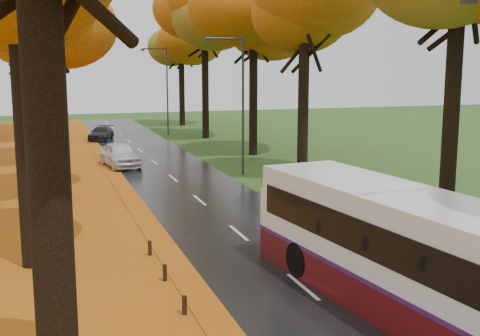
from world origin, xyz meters
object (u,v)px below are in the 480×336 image
car_white (120,155)px  car_dark (101,133)px  streetlamp_mid (239,95)px  bus (411,252)px  streetlamp_far (164,84)px  car_silver (117,154)px

car_white → car_dark: size_ratio=1.14×
car_dark → car_white: bearing=-72.0°
car_dark → streetlamp_mid: bearing=-54.0°
bus → car_dark: bus is taller
streetlamp_far → car_silver: 17.18m
streetlamp_far → car_silver: (-6.30, -15.46, -4.06)m
bus → car_white: bearing=92.7°
streetlamp_mid → streetlamp_far: 22.00m
car_silver → streetlamp_far: bearing=72.6°
streetlamp_far → car_white: size_ratio=1.77×
streetlamp_far → car_white: bearing=-110.3°
streetlamp_far → bus: size_ratio=0.67×
car_silver → car_dark: car_silver is taller
streetlamp_mid → streetlamp_far: size_ratio=1.00×
streetlamp_far → car_dark: 7.70m
streetlamp_mid → car_dark: streetlamp_mid is taller
streetlamp_far → bus: (-2.09, -42.55, -3.05)m
car_dark → car_silver: bearing=-72.1°
streetlamp_mid → car_white: bearing=141.6°
car_white → car_dark: 14.70m
streetlamp_mid → bus: 20.88m
car_silver → car_dark: bearing=93.9°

